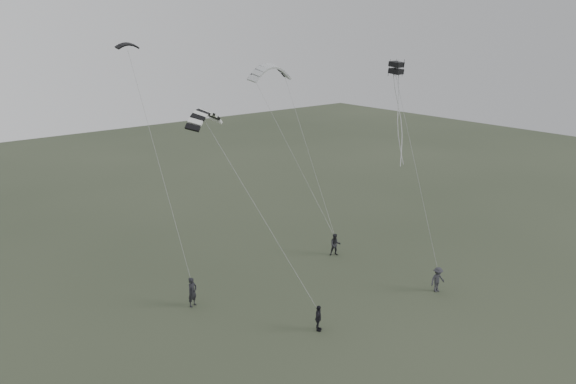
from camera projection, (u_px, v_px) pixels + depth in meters
ground at (330, 316)px, 33.95m from camera, size 140.00×140.00×0.00m
flyer_left at (192, 292)px, 34.95m from camera, size 0.80×0.65×1.91m
flyer_right at (335, 245)px, 42.76m from camera, size 1.06×1.00×1.72m
flyer_center at (318, 318)px, 32.15m from camera, size 0.96×0.86×1.57m
flyer_far at (438, 279)px, 36.89m from camera, size 1.19×0.80×1.71m
kite_dark_small at (127, 44)px, 35.84m from camera, size 1.51×0.61×0.60m
kite_pale_large at (270, 66)px, 44.72m from camera, size 4.18×1.68×1.87m
kite_striped at (204, 112)px, 30.61m from camera, size 3.18×2.52×1.37m
kite_box at (396, 68)px, 36.36m from camera, size 0.85×0.92×0.84m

